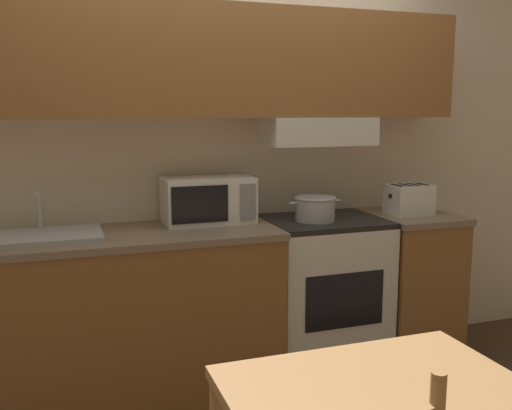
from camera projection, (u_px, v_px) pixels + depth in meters
ground_plane at (220, 361)px, 3.52m from camera, size 16.00×16.00×0.00m
wall_back at (222, 116)px, 3.23m from camera, size 5.13×0.38×2.55m
lower_counter_main at (128, 318)px, 2.99m from camera, size 1.59×0.60×0.91m
lower_counter_right_stub at (408, 285)px, 3.54m from camera, size 0.48×0.60×0.91m
stove_range at (323, 294)px, 3.37m from camera, size 0.67×0.56×0.91m
cooking_pot at (315, 208)px, 3.23m from camera, size 0.32×0.24×0.14m
microwave at (208, 200)px, 3.17m from camera, size 0.49×0.29×0.25m
toaster at (409, 199)px, 3.43m from camera, size 0.26×0.19×0.18m
sink_basin at (40, 235)px, 2.78m from camera, size 0.59×0.37×0.23m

